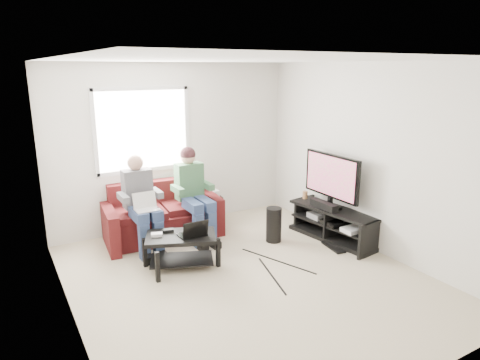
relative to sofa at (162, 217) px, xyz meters
name	(u,v)px	position (x,y,z in m)	size (l,w,h in m)	color
floor	(247,278)	(0.41, -1.82, -0.31)	(4.50, 4.50, 0.00)	#B6A88E
ceiling	(248,60)	(0.41, -1.82, 2.29)	(4.50, 4.50, 0.00)	white
wall_back	(174,146)	(0.41, 0.43, 0.99)	(4.50, 4.50, 0.00)	silver
wall_front	(410,243)	(0.41, -4.07, 0.99)	(4.50, 4.50, 0.00)	silver
wall_left	(64,203)	(-1.59, -1.82, 0.99)	(4.50, 4.50, 0.00)	silver
wall_right	(370,158)	(2.41, -1.82, 0.99)	(4.50, 4.50, 0.00)	silver
window	(143,130)	(-0.09, 0.41, 1.29)	(1.48, 0.04, 1.28)	white
sofa	(162,217)	(0.00, 0.00, 0.00)	(1.83, 0.96, 0.82)	#4F1413
person_left	(141,200)	(-0.40, -0.30, 0.42)	(0.40, 0.70, 1.34)	navy
person_right	(193,187)	(0.40, -0.28, 0.48)	(0.40, 0.71, 1.38)	navy
laptop_silver	(147,206)	(-0.40, -0.53, 0.40)	(0.32, 0.22, 0.24)	silver
coffee_table	(181,243)	(-0.16, -1.11, 0.02)	(1.02, 0.84, 0.44)	black
laptop_black	(192,226)	(-0.04, -1.19, 0.25)	(0.34, 0.24, 0.24)	black
controller_a	(157,235)	(-0.44, -0.99, 0.15)	(0.14, 0.09, 0.04)	silver
controller_b	(168,230)	(-0.26, -0.93, 0.15)	(0.14, 0.09, 0.04)	black
controller_c	(197,226)	(0.14, -0.96, 0.15)	(0.14, 0.09, 0.04)	gray
tv_stand	(333,226)	(2.18, -1.41, -0.09)	(0.63, 1.50, 0.48)	black
tv	(331,178)	(2.18, -1.31, 0.63)	(0.12, 1.10, 0.81)	black
soundbar	(324,205)	(2.06, -1.31, 0.22)	(0.12, 0.50, 0.10)	black
drink_cup	(305,195)	(2.13, -0.78, 0.23)	(0.08, 0.08, 0.12)	#A37246
console_white	(353,230)	(2.18, -1.81, -0.02)	(0.30, 0.22, 0.06)	silver
console_grey	(320,215)	(2.18, -1.11, -0.01)	(0.34, 0.26, 0.08)	gray
console_black	(336,222)	(2.18, -1.46, -0.02)	(0.38, 0.30, 0.07)	black
subwoofer	(274,225)	(1.36, -1.02, -0.05)	(0.23, 0.23, 0.52)	black
keyboard_floor	(333,247)	(1.96, -1.67, -0.30)	(0.14, 0.43, 0.02)	black
end_table	(212,208)	(0.92, 0.16, -0.05)	(0.31, 0.31, 0.56)	black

